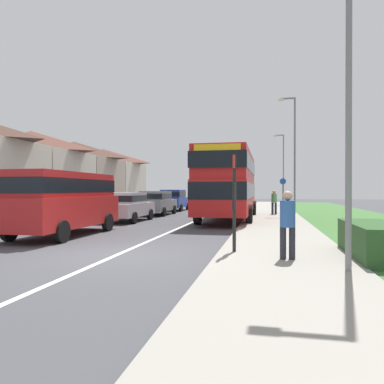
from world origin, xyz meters
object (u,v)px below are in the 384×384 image
parked_car_blue (174,199)px  street_lamp_mid (293,148)px  parked_car_grey (156,202)px  pedestrian_walking_away (274,201)px  double_decker_bus (229,182)px  parked_car_silver (127,205)px  pedestrian_at_stop (288,222)px  street_lamp_near (343,75)px  bus_stop_sign (234,196)px  parked_van_red (64,198)px  cycle_route_sign (283,194)px  street_lamp_far (282,165)px

parked_car_blue → street_lamp_mid: street_lamp_mid is taller
parked_car_grey → pedestrian_walking_away: bearing=4.3°
double_decker_bus → parked_car_silver: (-5.27, -1.93, -1.28)m
pedestrian_walking_away → street_lamp_mid: (1.21, 0.50, 3.43)m
pedestrian_at_stop → pedestrian_walking_away: bearing=90.0°
pedestrian_at_stop → street_lamp_near: street_lamp_near is taller
double_decker_bus → bus_stop_sign: bearing=-83.4°
pedestrian_at_stop → bus_stop_sign: bearing=148.3°
parked_van_red → pedestrian_at_stop: bearing=-25.3°
parked_car_grey → cycle_route_sign: (8.41, 3.20, 0.54)m
pedestrian_at_stop → bus_stop_sign: bus_stop_sign is taller
street_lamp_mid → parked_car_grey: bearing=-173.1°
street_lamp_near → parked_car_grey: bearing=118.8°
bus_stop_sign → street_lamp_near: bearing=-37.8°
pedestrian_at_stop → pedestrian_walking_away: same height
bus_stop_sign → cycle_route_sign: 17.44m
street_lamp_far → parked_car_grey: bearing=-117.9°
street_lamp_near → parked_van_red: bearing=152.1°
double_decker_bus → parked_van_red: (-5.26, -8.07, -0.77)m
double_decker_bus → parked_car_grey: bearing=148.7°
parked_car_blue → street_lamp_far: (9.07, 11.68, 3.44)m
double_decker_bus → parked_car_blue: (-5.35, 8.37, -1.21)m
bus_stop_sign → pedestrian_at_stop: bearing=-31.7°
street_lamp_far → street_lamp_mid: bearing=-89.9°
parked_van_red → parked_car_grey: 11.25m
double_decker_bus → parked_van_red: double_decker_bus is taller
parked_car_blue → pedestrian_walking_away: size_ratio=2.41×
parked_van_red → parked_car_grey: bearing=89.8°
bus_stop_sign → street_lamp_far: bearing=85.5°
pedestrian_at_stop → street_lamp_far: street_lamp_far is taller
parked_car_silver → street_lamp_far: 24.01m
street_lamp_mid → street_lamp_far: size_ratio=1.01×
pedestrian_at_stop → street_lamp_far: bearing=87.9°
parked_van_red → pedestrian_at_stop: parked_van_red is taller
pedestrian_at_stop → street_lamp_near: size_ratio=0.25×
parked_car_silver → parked_car_grey: (0.06, 5.10, 0.03)m
pedestrian_at_stop → street_lamp_far: (1.19, 31.80, 3.39)m
double_decker_bus → street_lamp_mid: (3.75, 4.25, 2.26)m
parked_car_grey → bus_stop_sign: (6.48, -14.13, 0.65)m
street_lamp_far → pedestrian_at_stop: bearing=-92.1°
street_lamp_near → street_lamp_far: size_ratio=0.89×
pedestrian_at_stop → parked_car_silver: bearing=128.5°
parked_car_grey → parked_van_red: bearing=-90.2°
double_decker_bus → pedestrian_at_stop: 12.08m
parked_van_red → parked_car_blue: size_ratio=1.36×
parked_car_silver → bus_stop_sign: size_ratio=1.60×
parked_car_blue → cycle_route_sign: (8.54, -2.01, 0.50)m
parked_car_silver → parked_car_blue: 10.30m
parked_car_silver → bus_stop_sign: bus_stop_sign is taller
street_lamp_far → pedestrian_walking_away: bearing=-94.2°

